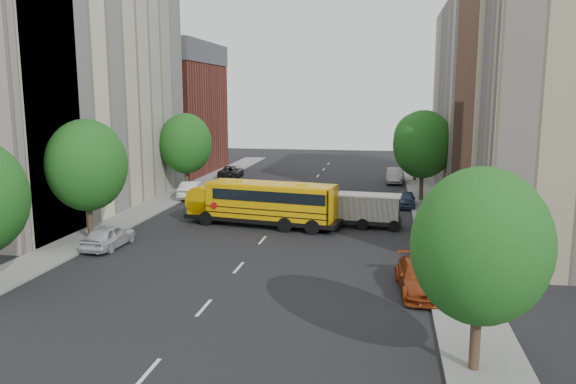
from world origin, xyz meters
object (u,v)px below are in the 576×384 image
(parked_car_3, at_px, (420,278))
(street_tree_5, at_px, (416,138))
(safari_truck, at_px, (362,209))
(parked_car_2, at_px, (231,172))
(street_tree_3, at_px, (481,246))
(street_tree_1, at_px, (87,165))
(parked_car_1, at_px, (193,189))
(street_tree_2, at_px, (186,144))
(street_tree_4, at_px, (423,144))
(parked_car_0, at_px, (109,236))
(parked_car_5, at_px, (395,176))
(school_bus, at_px, (261,201))
(parked_car_4, at_px, (406,199))

(parked_car_3, bearing_deg, street_tree_5, 82.76)
(safari_truck, relative_size, parked_car_2, 1.13)
(safari_truck, distance_m, parked_car_3, 13.66)
(parked_car_2, bearing_deg, safari_truck, 120.72)
(street_tree_3, distance_m, street_tree_5, 44.00)
(street_tree_3, xyz_separation_m, parked_car_2, (-20.60, 42.65, -3.74))
(street_tree_1, distance_m, parked_car_3, 21.93)
(street_tree_5, height_order, parked_car_3, street_tree_5)
(street_tree_1, distance_m, street_tree_5, 37.20)
(parked_car_1, bearing_deg, street_tree_2, -59.72)
(safari_truck, distance_m, parked_car_1, 18.19)
(street_tree_2, relative_size, street_tree_3, 1.08)
(street_tree_4, bearing_deg, parked_car_1, -174.13)
(parked_car_0, bearing_deg, parked_car_5, -119.52)
(street_tree_1, relative_size, parked_car_1, 1.63)
(safari_truck, distance_m, parked_car_0, 17.43)
(parked_car_3, xyz_separation_m, parked_car_5, (-0.80, 34.46, 0.05))
(parked_car_1, relative_size, parked_car_5, 1.02)
(street_tree_1, distance_m, parked_car_1, 16.47)
(street_tree_1, height_order, parked_car_5, street_tree_1)
(street_tree_2, xyz_separation_m, parked_car_1, (1.40, -2.12, -4.03))
(street_tree_1, bearing_deg, safari_truck, 22.06)
(street_tree_1, bearing_deg, school_bus, 31.17)
(parked_car_4, height_order, parked_car_5, parked_car_5)
(street_tree_5, xyz_separation_m, parked_car_4, (-1.40, -15.03, -4.05))
(parked_car_5, bearing_deg, parked_car_4, -84.54)
(street_tree_4, bearing_deg, street_tree_5, 90.00)
(street_tree_3, distance_m, parked_car_1, 36.48)
(school_bus, height_order, parked_car_4, school_bus)
(street_tree_5, xyz_separation_m, parked_car_0, (-19.99, -31.44, -3.96))
(parked_car_2, xyz_separation_m, parked_car_5, (18.40, -0.44, 0.07))
(parked_car_5, bearing_deg, street_tree_3, -85.01)
(street_tree_3, relative_size, parked_car_0, 1.63)
(parked_car_0, bearing_deg, street_tree_1, -34.05)
(street_tree_2, relative_size, safari_truck, 1.34)
(school_bus, bearing_deg, street_tree_2, 139.73)
(school_bus, xyz_separation_m, parked_car_1, (-8.61, 9.83, -1.02))
(street_tree_1, height_order, street_tree_2, street_tree_1)
(safari_truck, distance_m, parked_car_4, 8.67)
(street_tree_1, bearing_deg, parked_car_1, 84.96)
(street_tree_4, bearing_deg, street_tree_3, -90.00)
(street_tree_2, xyz_separation_m, parked_car_3, (20.60, -24.24, -4.09))
(parked_car_2, height_order, parked_car_3, parked_car_3)
(street_tree_5, relative_size, parked_car_2, 1.47)
(street_tree_2, xyz_separation_m, street_tree_3, (22.00, -32.00, -0.37))
(street_tree_2, xyz_separation_m, street_tree_4, (22.00, 0.00, 0.25))
(street_tree_3, height_order, parked_car_3, street_tree_3)
(street_tree_5, distance_m, parked_car_3, 36.49)
(safari_truck, height_order, parked_car_4, safari_truck)
(parked_car_4, distance_m, parked_car_5, 13.27)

